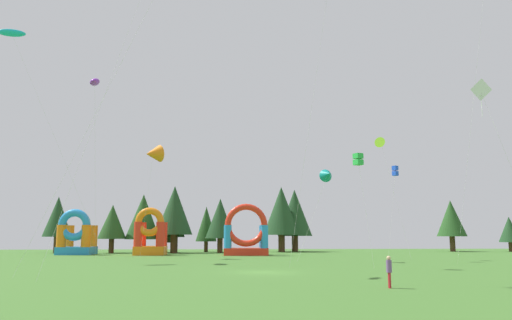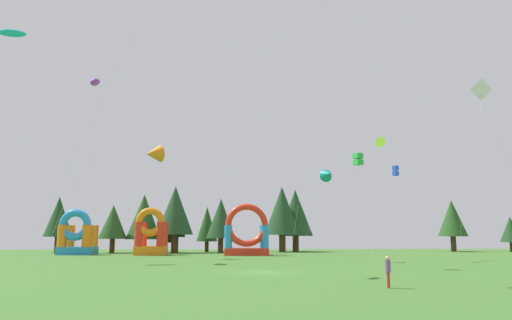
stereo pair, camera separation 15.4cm
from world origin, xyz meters
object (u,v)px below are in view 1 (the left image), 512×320
Objects in this scene: inflatable_yellow_castle at (246,237)px; kite_teal_delta at (328,175)px; kite_purple_parafoil at (95,82)px; kite_blue_box at (395,171)px; kite_white_diamond at (480,92)px; kite_orange_delta at (153,154)px; kite_green_box at (358,159)px; kite_cyan_parafoil at (12,33)px; kite_lime_delta at (381,144)px; inflatable_blue_arch at (150,238)px; inflatable_red_slide at (76,238)px; person_midfield at (389,269)px.

kite_teal_delta is at bearing -64.13° from inflatable_yellow_castle.
kite_blue_box is at bearing -1.46° from kite_purple_parafoil.
kite_white_diamond is (1.81, -15.46, 4.51)m from kite_blue_box.
kite_orange_delta is 1.35× the size of kite_blue_box.
kite_orange_delta is 28.16m from kite_green_box.
kite_cyan_parafoil is at bearing 173.29° from kite_purple_parafoil.
kite_orange_delta is at bearing 170.91° from kite_lime_delta.
inflatable_blue_arch is (-21.14, 18.37, -6.78)m from kite_teal_delta.
inflatable_red_slide is at bearing 147.12° from kite_teal_delta.
kite_green_box is at bearing -43.28° from inflatable_red_slide.
kite_purple_parafoil is (-5.53, -7.43, 6.71)m from kite_orange_delta.
inflatable_blue_arch is (-21.75, 28.36, -6.93)m from kite_green_box.
kite_purple_parafoil reaches higher than kite_green_box.
kite_purple_parafoil is 24.22m from inflatable_blue_arch.
inflatable_red_slide is (3.29, 17.78, -22.97)m from kite_cyan_parafoil.
kite_green_box is 28.62m from inflatable_yellow_castle.
kite_white_diamond reaches higher than kite_green_box.
kite_teal_delta reaches higher than inflatable_blue_arch.
kite_lime_delta reaches higher than kite_green_box.
kite_teal_delta is 1.42× the size of inflatable_yellow_castle.
kite_cyan_parafoil reaches higher than kite_blue_box.
inflatable_yellow_castle is at bearing 26.68° from kite_cyan_parafoil.
kite_white_diamond is 8.92× the size of person_midfield.
kite_green_box is (-7.08, -10.80, -0.41)m from kite_blue_box.
kite_cyan_parafoil is 1.74× the size of kite_white_diamond.
kite_cyan_parafoil is 11.49m from kite_purple_parafoil.
inflatable_red_slide is (-39.39, 15.88, -11.16)m from kite_lime_delta.
kite_purple_parafoil reaches higher than kite_white_diamond.
kite_blue_box is 16.20m from kite_white_diamond.
inflatable_yellow_castle is at bearing 135.07° from kite_blue_box.
kite_lime_delta reaches higher than kite_blue_box.
kite_teal_delta is 1.56× the size of inflatable_red_slide.
kite_cyan_parafoil is 2.52× the size of kite_blue_box.
kite_green_box is at bearing -24.16° from kite_purple_parafoil.
person_midfield is at bearing -110.55° from kite_blue_box.
inflatable_yellow_castle is (-7.98, 16.46, -6.63)m from kite_teal_delta.
kite_purple_parafoil reaches higher than kite_blue_box.
kite_lime_delta is 22.34m from inflatable_yellow_castle.
kite_lime_delta reaches higher than inflatable_blue_arch.
person_midfield is at bearing -50.07° from kite_purple_parafoil.
kite_white_diamond reaches higher than inflatable_yellow_castle.
kite_blue_box is at bearing -16.50° from person_midfield.
kite_green_box is at bearing -71.99° from inflatable_yellow_castle.
kite_cyan_parafoil reaches higher than kite_teal_delta.
kite_green_box is (20.43, -19.07, -3.38)m from kite_orange_delta.
kite_cyan_parafoil is 2.64× the size of kite_green_box.
inflatable_red_slide is at bearing 158.04° from kite_lime_delta.
kite_teal_delta reaches higher than person_midfield.
person_midfield is at bearing -95.09° from kite_teal_delta.
inflatable_blue_arch is (-1.32, 9.28, -10.31)m from kite_orange_delta.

